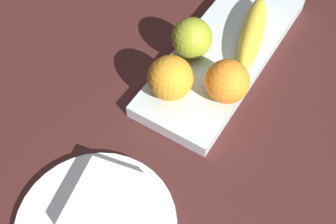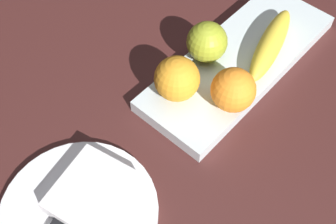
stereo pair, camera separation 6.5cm
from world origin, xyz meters
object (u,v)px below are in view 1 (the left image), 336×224
(fruit_tray, at_px, (223,53))
(banana, at_px, (252,32))
(orange_near_apple, at_px, (170,78))
(orange_near_banana, at_px, (227,81))
(apple, at_px, (192,38))
(folded_napkin, at_px, (107,204))

(fruit_tray, height_order, banana, banana)
(orange_near_apple, bearing_deg, orange_near_banana, -61.85)
(fruit_tray, bearing_deg, orange_near_banana, -151.62)
(apple, xyz_separation_m, orange_near_banana, (-0.05, -0.09, 0.00))
(apple, height_order, orange_near_apple, orange_near_apple)
(banana, height_order, folded_napkin, banana)
(folded_napkin, bearing_deg, apple, 8.41)
(apple, height_order, orange_near_banana, orange_near_banana)
(orange_near_banana, height_order, folded_napkin, orange_near_banana)
(banana, bearing_deg, apple, 121.38)
(banana, height_order, orange_near_banana, orange_near_banana)
(banana, xyz_separation_m, folded_napkin, (-0.38, 0.03, -0.02))
(orange_near_apple, bearing_deg, folded_napkin, -172.17)
(banana, bearing_deg, fruit_tray, 128.92)
(banana, bearing_deg, folded_napkin, 159.81)
(banana, distance_m, orange_near_apple, 0.18)
(apple, relative_size, banana, 0.38)
(apple, height_order, folded_napkin, apple)
(orange_near_apple, bearing_deg, fruit_tray, -12.34)
(orange_near_banana, bearing_deg, orange_near_apple, 118.15)
(banana, distance_m, folded_napkin, 0.39)
(apple, bearing_deg, fruit_tray, -49.50)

